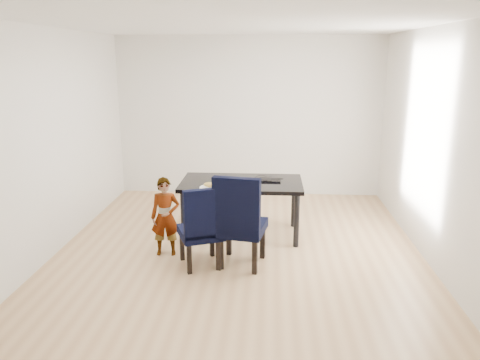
# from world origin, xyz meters

# --- Properties ---
(floor) EXTENTS (4.50, 5.00, 0.01)m
(floor) POSITION_xyz_m (0.00, 0.00, -0.01)
(floor) COLOR tan
(floor) RESTS_ON ground
(ceiling) EXTENTS (4.50, 5.00, 0.01)m
(ceiling) POSITION_xyz_m (0.00, 0.00, 2.71)
(ceiling) COLOR white
(ceiling) RESTS_ON wall_back
(wall_back) EXTENTS (4.50, 0.01, 2.70)m
(wall_back) POSITION_xyz_m (0.00, 2.50, 1.35)
(wall_back) COLOR silver
(wall_back) RESTS_ON ground
(wall_front) EXTENTS (4.50, 0.01, 2.70)m
(wall_front) POSITION_xyz_m (0.00, -2.50, 1.35)
(wall_front) COLOR white
(wall_front) RESTS_ON ground
(wall_left) EXTENTS (0.01, 5.00, 2.70)m
(wall_left) POSITION_xyz_m (-2.25, 0.00, 1.35)
(wall_left) COLOR silver
(wall_left) RESTS_ON ground
(wall_right) EXTENTS (0.01, 5.00, 2.70)m
(wall_right) POSITION_xyz_m (2.25, 0.00, 1.35)
(wall_right) COLOR silver
(wall_right) RESTS_ON ground
(dining_table) EXTENTS (1.60, 0.90, 0.75)m
(dining_table) POSITION_xyz_m (0.00, 0.50, 0.38)
(dining_table) COLOR black
(dining_table) RESTS_ON floor
(chair_left) EXTENTS (0.61, 0.62, 0.97)m
(chair_left) POSITION_xyz_m (-0.41, -0.47, 0.48)
(chair_left) COLOR black
(chair_left) RESTS_ON floor
(chair_right) EXTENTS (0.62, 0.64, 1.10)m
(chair_right) POSITION_xyz_m (0.06, -0.42, 0.55)
(chair_right) COLOR black
(chair_right) RESTS_ON floor
(child) EXTENTS (0.37, 0.27, 0.96)m
(child) POSITION_xyz_m (-0.88, -0.20, 0.48)
(child) COLOR red
(child) RESTS_ON floor
(plate) EXTENTS (0.33, 0.33, 0.02)m
(plate) POSITION_xyz_m (-0.37, 0.15, 0.76)
(plate) COLOR white
(plate) RESTS_ON dining_table
(sandwich) EXTENTS (0.16, 0.11, 0.06)m
(sandwich) POSITION_xyz_m (-0.38, 0.16, 0.79)
(sandwich) COLOR #B2923F
(sandwich) RESTS_ON plate
(laptop) EXTENTS (0.35, 0.23, 0.03)m
(laptop) POSITION_xyz_m (0.35, 0.61, 0.76)
(laptop) COLOR black
(laptop) RESTS_ON dining_table
(cable_tangle) EXTENTS (0.16, 0.16, 0.01)m
(cable_tangle) POSITION_xyz_m (0.28, 0.61, 0.75)
(cable_tangle) COLOR black
(cable_tangle) RESTS_ON dining_table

